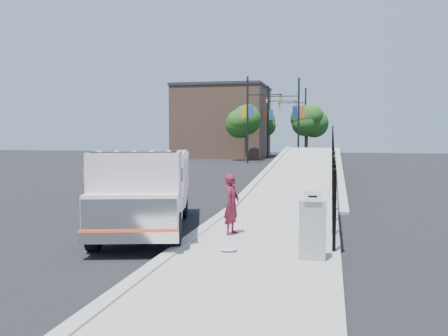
# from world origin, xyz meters

# --- Properties ---
(ground) EXTENTS (120.00, 120.00, 0.00)m
(ground) POSITION_xyz_m (0.00, 0.00, 0.00)
(ground) COLOR black
(ground) RESTS_ON ground
(sidewalk) EXTENTS (3.55, 12.00, 0.12)m
(sidewalk) POSITION_xyz_m (1.93, -2.00, 0.06)
(sidewalk) COLOR #9E998E
(sidewalk) RESTS_ON ground
(curb) EXTENTS (0.30, 12.00, 0.16)m
(curb) POSITION_xyz_m (0.00, -2.00, 0.08)
(curb) COLOR #ADAAA3
(curb) RESTS_ON ground
(ramp) EXTENTS (3.95, 24.06, 3.19)m
(ramp) POSITION_xyz_m (2.12, 16.00, 0.00)
(ramp) COLOR #9E998E
(ramp) RESTS_ON ground
(iron_fence) EXTENTS (0.10, 28.00, 1.80)m
(iron_fence) POSITION_xyz_m (3.55, 12.00, 0.90)
(iron_fence) COLOR black
(iron_fence) RESTS_ON ground
(truck) EXTENTS (3.88, 7.25, 2.37)m
(truck) POSITION_xyz_m (-1.68, -0.08, 1.33)
(truck) COLOR black
(truck) RESTS_ON ground
(worker) EXTENTS (0.48, 0.64, 1.59)m
(worker) POSITION_xyz_m (0.92, -0.59, 0.92)
(worker) COLOR maroon
(worker) RESTS_ON sidewalk
(utility_cabinet) EXTENTS (0.55, 0.40, 1.25)m
(utility_cabinet) POSITION_xyz_m (3.10, -2.79, 0.75)
(utility_cabinet) COLOR gray
(utility_cabinet) RESTS_ON sidewalk
(arrow_sign) EXTENTS (0.35, 0.04, 0.22)m
(arrow_sign) POSITION_xyz_m (3.10, -3.01, 1.48)
(arrow_sign) COLOR white
(arrow_sign) RESTS_ON utility_cabinet
(debris) EXTENTS (0.38, 0.38, 0.09)m
(debris) POSITION_xyz_m (1.23, -2.48, 0.17)
(debris) COLOR silver
(debris) RESTS_ON sidewalk
(light_pole_0) EXTENTS (3.77, 0.22, 8.00)m
(light_pole_0) POSITION_xyz_m (-3.86, 32.44, 4.36)
(light_pole_0) COLOR black
(light_pole_0) RESTS_ON ground
(light_pole_1) EXTENTS (3.78, 0.22, 8.00)m
(light_pole_1) POSITION_xyz_m (0.08, 34.67, 4.36)
(light_pole_1) COLOR black
(light_pole_1) RESTS_ON ground
(light_pole_2) EXTENTS (3.78, 0.22, 8.00)m
(light_pole_2) POSITION_xyz_m (-3.15, 41.90, 4.36)
(light_pole_2) COLOR black
(light_pole_2) RESTS_ON ground
(light_pole_3) EXTENTS (3.78, 0.22, 8.00)m
(light_pole_3) POSITION_xyz_m (0.19, 45.39, 4.36)
(light_pole_3) COLOR black
(light_pole_3) RESTS_ON ground
(tree_0) EXTENTS (3.09, 3.09, 5.54)m
(tree_0) POSITION_xyz_m (-4.85, 35.99, 3.97)
(tree_0) COLOR #382314
(tree_0) RESTS_ON ground
(tree_1) EXTENTS (2.80, 2.80, 5.40)m
(tree_1) POSITION_xyz_m (0.86, 40.59, 3.96)
(tree_1) COLOR #382314
(tree_1) RESTS_ON ground
(tree_2) EXTENTS (3.03, 3.03, 5.51)m
(tree_2) POSITION_xyz_m (-4.79, 47.88, 3.96)
(tree_2) COLOR #382314
(tree_2) RESTS_ON ground
(building) EXTENTS (10.00, 10.00, 8.00)m
(building) POSITION_xyz_m (-9.00, 44.00, 4.00)
(building) COLOR #8C664C
(building) RESTS_ON ground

